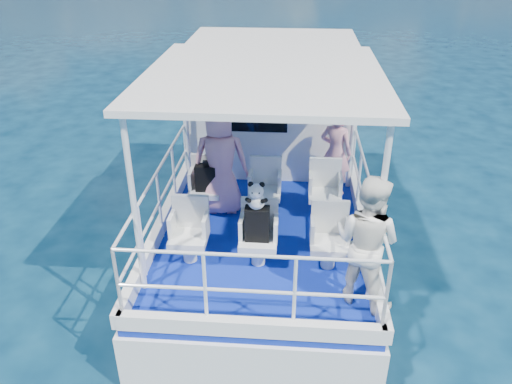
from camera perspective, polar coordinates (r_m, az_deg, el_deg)
ground at (r=8.02m, az=0.83°, el=-8.63°), size 2000.00×2000.00×0.00m
hull at (r=8.84m, az=1.25°, el=-4.75°), size 3.00×7.00×1.60m
deck at (r=8.40m, az=1.30°, el=0.12°), size 2.90×6.90×0.10m
cabin at (r=9.16m, az=1.86°, el=10.34°), size 2.85×2.00×2.20m
canopy at (r=6.44m, az=0.90°, el=13.21°), size 3.00×3.20×0.08m
canopy_posts at (r=6.78m, az=0.81°, el=3.74°), size 2.77×2.97×2.20m
railings at (r=6.76m, az=0.59°, el=-2.03°), size 2.84×3.59×1.00m
seat_port_fwd at (r=7.69m, az=-5.73°, el=-0.86°), size 0.48×0.46×0.38m
seat_center_fwd at (r=7.59m, az=0.98°, el=-1.12°), size 0.48×0.46×0.38m
seat_stbd_fwd at (r=7.60m, az=7.77°, el=-1.36°), size 0.48×0.46×0.38m
seat_port_aft at (r=6.60m, az=-7.60°, el=-6.32°), size 0.48×0.46×0.38m
seat_center_aft at (r=6.49m, az=0.26°, el=-6.73°), size 0.48×0.46×0.38m
seat_stbd_aft at (r=6.50m, az=8.26°, el=-7.01°), size 0.48×0.46×0.38m
passenger_port_fwd at (r=7.38m, az=-4.09°, el=3.61°), size 0.66×0.50×1.69m
passenger_stbd_fwd at (r=8.05m, az=9.08°, el=4.49°), size 0.62×0.53×1.44m
passenger_stbd_aft at (r=5.70m, az=12.52°, el=-5.54°), size 0.99×0.94×1.61m
backpack_port at (r=7.47m, az=-5.74°, el=1.63°), size 0.31×0.17×0.41m
backpack_center at (r=6.24m, az=0.14°, el=-3.65°), size 0.31×0.17×0.46m
compact_camera at (r=7.37m, az=-5.67°, el=3.32°), size 0.11×0.07×0.07m
panda at (r=6.03m, az=0.04°, el=-0.40°), size 0.23×0.19×0.36m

